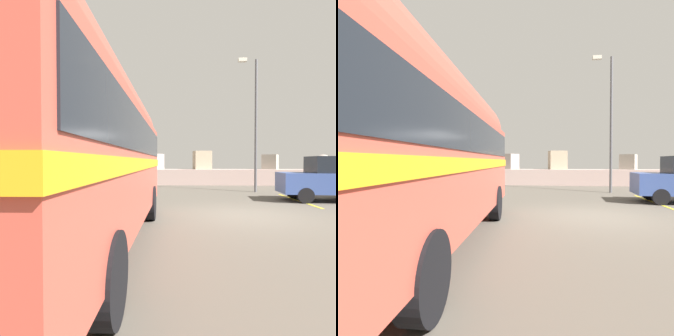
# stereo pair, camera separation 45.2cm
# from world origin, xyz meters

# --- Properties ---
(ground) EXTENTS (32.00, 26.00, 0.02)m
(ground) POSITION_xyz_m (0.00, 0.00, 0.01)
(ground) COLOR #564F46
(breakwater) EXTENTS (31.36, 2.23, 2.42)m
(breakwater) POSITION_xyz_m (-0.14, 11.82, 0.68)
(breakwater) COLOR #AE948C
(breakwater) RESTS_ON ground
(vintage_coach) EXTENTS (2.59, 8.63, 3.70)m
(vintage_coach) POSITION_xyz_m (-4.00, -3.42, 2.05)
(vintage_coach) COLOR black
(vintage_coach) RESTS_ON ground
(lamp_post) EXTENTS (1.08, 0.41, 7.12)m
(lamp_post) POSITION_xyz_m (1.90, 6.80, 3.98)
(lamp_post) COLOR #5B5B60
(lamp_post) RESTS_ON ground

